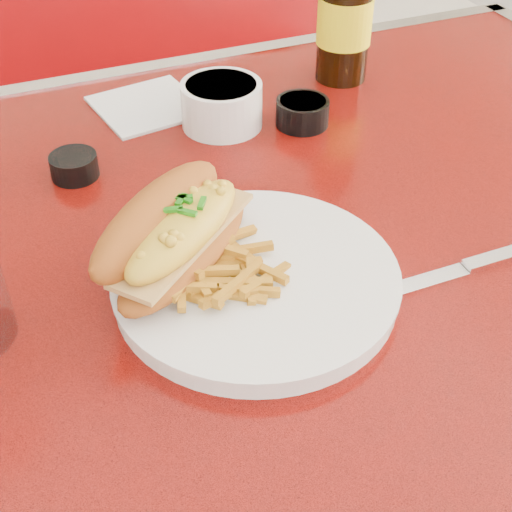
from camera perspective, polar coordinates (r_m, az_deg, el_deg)
name	(u,v)px	position (r m, az deg, el deg)	size (l,w,h in m)	color
diner_table	(265,323)	(0.86, 0.69, -5.40)	(1.23, 0.83, 0.77)	red
booth_bench_far	(125,193)	(1.67, -10.42, 5.00)	(1.20, 0.51, 0.90)	maroon
dinner_plate	(256,281)	(0.66, 0.00, -1.98)	(0.30, 0.30, 0.02)	white
mac_hoagie	(175,233)	(0.65, -6.52, 1.85)	(0.21, 0.19, 0.08)	#A9571B
fries_pile	(216,270)	(0.64, -3.21, -1.09)	(0.10, 0.09, 0.03)	gold
fork	(240,224)	(0.71, -1.31, 2.61)	(0.10, 0.15, 0.00)	silver
gravy_ramekin	(222,103)	(0.91, -2.77, 12.10)	(0.13, 0.13, 0.06)	white
sauce_cup_left	(74,165)	(0.84, -14.36, 7.08)	(0.07, 0.07, 0.03)	black
sauce_cup_right	(302,111)	(0.91, 3.74, 11.48)	(0.08, 0.08, 0.03)	black
beer_bottle	(346,0)	(1.01, 7.23, 19.64)	(0.09, 0.09, 0.29)	black
knife	(456,271)	(0.71, 15.69, -1.18)	(0.23, 0.02, 0.01)	silver
paper_napkin	(148,106)	(0.97, -8.64, 11.81)	(0.13, 0.13, 0.00)	white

